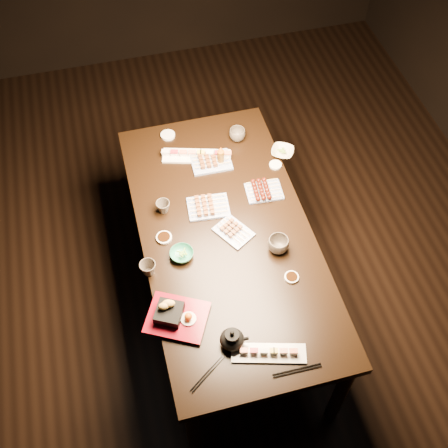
{
  "coord_description": "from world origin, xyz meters",
  "views": [
    {
      "loc": [
        -0.52,
        -1.77,
        3.19
      ],
      "look_at": [
        -0.07,
        -0.06,
        0.77
      ],
      "focal_mm": 45.0,
      "sensor_mm": 36.0,
      "label": 1
    }
  ],
  "objects_px": {
    "condiment_bottle": "(221,155)",
    "teacup_far_left": "(163,207)",
    "dining_table": "(226,270)",
    "yakitori_plate_right": "(234,230)",
    "yakitori_plate_left": "(211,160)",
    "edamame_bowl_green": "(182,254)",
    "yakitori_plate_center": "(208,205)",
    "teacup_near_left": "(148,268)",
    "teapot": "(232,338)",
    "sushi_platter_near": "(269,352)",
    "teacup_mid_right": "(278,245)",
    "teacup_far_right": "(237,135)",
    "edamame_bowl_cream": "(282,152)",
    "sushi_platter_far": "(197,154)",
    "tempura_tray": "(177,314)"
  },
  "relations": [
    {
      "from": "condiment_bottle",
      "to": "teacup_far_left",
      "type": "bearing_deg",
      "value": -145.62
    },
    {
      "from": "dining_table",
      "to": "yakitori_plate_right",
      "type": "bearing_deg",
      "value": 8.93
    },
    {
      "from": "yakitori_plate_left",
      "to": "edamame_bowl_green",
      "type": "xyz_separation_m",
      "value": [
        -0.3,
        -0.6,
        -0.01
      ]
    },
    {
      "from": "yakitori_plate_center",
      "to": "yakitori_plate_left",
      "type": "bearing_deg",
      "value": 78.75
    },
    {
      "from": "yakitori_plate_right",
      "to": "teacup_near_left",
      "type": "height_order",
      "value": "teacup_near_left"
    },
    {
      "from": "teapot",
      "to": "sushi_platter_near",
      "type": "bearing_deg",
      "value": -14.72
    },
    {
      "from": "teacup_mid_right",
      "to": "teapot",
      "type": "relative_size",
      "value": 0.81
    },
    {
      "from": "yakitori_plate_center",
      "to": "teacup_far_right",
      "type": "relative_size",
      "value": 2.33
    },
    {
      "from": "edamame_bowl_cream",
      "to": "teapot",
      "type": "distance_m",
      "value": 1.25
    },
    {
      "from": "yakitori_plate_left",
      "to": "teacup_far_left",
      "type": "bearing_deg",
      "value": -138.71
    },
    {
      "from": "dining_table",
      "to": "teacup_far_right",
      "type": "height_order",
      "value": "teacup_far_right"
    },
    {
      "from": "yakitori_plate_left",
      "to": "teacup_far_right",
      "type": "distance_m",
      "value": 0.25
    },
    {
      "from": "sushi_platter_far",
      "to": "teacup_mid_right",
      "type": "bearing_deg",
      "value": 125.74
    },
    {
      "from": "yakitori_plate_right",
      "to": "teacup_far_right",
      "type": "xyz_separation_m",
      "value": [
        0.21,
        0.67,
        0.01
      ]
    },
    {
      "from": "yakitori_plate_left",
      "to": "teapot",
      "type": "bearing_deg",
      "value": -97.4
    },
    {
      "from": "dining_table",
      "to": "edamame_bowl_cream",
      "type": "height_order",
      "value": "edamame_bowl_cream"
    },
    {
      "from": "dining_table",
      "to": "teacup_mid_right",
      "type": "bearing_deg",
      "value": -20.5
    },
    {
      "from": "edamame_bowl_green",
      "to": "teacup_near_left",
      "type": "xyz_separation_m",
      "value": [
        -0.18,
        -0.05,
        0.02
      ]
    },
    {
      "from": "teacup_far_left",
      "to": "condiment_bottle",
      "type": "height_order",
      "value": "condiment_bottle"
    },
    {
      "from": "yakitori_plate_right",
      "to": "teapot",
      "type": "relative_size",
      "value": 1.43
    },
    {
      "from": "teacup_far_left",
      "to": "condiment_bottle",
      "type": "distance_m",
      "value": 0.48
    },
    {
      "from": "condiment_bottle",
      "to": "edamame_bowl_green",
      "type": "bearing_deg",
      "value": -121.52
    },
    {
      "from": "sushi_platter_far",
      "to": "teacup_far_right",
      "type": "bearing_deg",
      "value": -146.7
    },
    {
      "from": "teacup_near_left",
      "to": "yakitori_plate_right",
      "type": "bearing_deg",
      "value": 15.27
    },
    {
      "from": "yakitori_plate_right",
      "to": "teacup_near_left",
      "type": "bearing_deg",
      "value": -105.97
    },
    {
      "from": "yakitori_plate_right",
      "to": "teacup_far_right",
      "type": "bearing_deg",
      "value": 131.68
    },
    {
      "from": "teacup_far_right",
      "to": "dining_table",
      "type": "bearing_deg",
      "value": -110.13
    },
    {
      "from": "yakitori_plate_right",
      "to": "edamame_bowl_cream",
      "type": "xyz_separation_m",
      "value": [
        0.43,
        0.48,
        -0.01
      ]
    },
    {
      "from": "edamame_bowl_green",
      "to": "teacup_near_left",
      "type": "distance_m",
      "value": 0.19
    },
    {
      "from": "teacup_far_left",
      "to": "teacup_near_left",
      "type": "bearing_deg",
      "value": -111.89
    },
    {
      "from": "sushi_platter_near",
      "to": "yakitori_plate_center",
      "type": "xyz_separation_m",
      "value": [
        -0.07,
        0.9,
        0.01
      ]
    },
    {
      "from": "tempura_tray",
      "to": "teacup_far_right",
      "type": "xyz_separation_m",
      "value": [
        0.6,
        1.09,
        -0.01
      ]
    },
    {
      "from": "dining_table",
      "to": "teacup_mid_right",
      "type": "xyz_separation_m",
      "value": [
        0.23,
        -0.17,
        0.42
      ]
    },
    {
      "from": "yakitori_plate_center",
      "to": "edamame_bowl_green",
      "type": "bearing_deg",
      "value": -122.0
    },
    {
      "from": "edamame_bowl_cream",
      "to": "teapot",
      "type": "relative_size",
      "value": 0.96
    },
    {
      "from": "sushi_platter_near",
      "to": "edamame_bowl_cream",
      "type": "distance_m",
      "value": 1.27
    },
    {
      "from": "sushi_platter_near",
      "to": "yakitori_plate_right",
      "type": "relative_size",
      "value": 1.78
    },
    {
      "from": "teacup_near_left",
      "to": "yakitori_plate_left",
      "type": "bearing_deg",
      "value": 53.19
    },
    {
      "from": "dining_table",
      "to": "teapot",
      "type": "distance_m",
      "value": 0.76
    },
    {
      "from": "sushi_platter_near",
      "to": "yakitori_plate_right",
      "type": "xyz_separation_m",
      "value": [
        0.02,
        0.7,
        0.0
      ]
    },
    {
      "from": "yakitori_plate_right",
      "to": "condiment_bottle",
      "type": "bearing_deg",
      "value": 141.9
    },
    {
      "from": "teacup_near_left",
      "to": "teapot",
      "type": "height_order",
      "value": "teapot"
    },
    {
      "from": "dining_table",
      "to": "sushi_platter_near",
      "type": "height_order",
      "value": "sushi_platter_near"
    },
    {
      "from": "yakitori_plate_left",
      "to": "teacup_near_left",
      "type": "xyz_separation_m",
      "value": [
        -0.49,
        -0.65,
        0.01
      ]
    },
    {
      "from": "teapot",
      "to": "sushi_platter_far",
      "type": "bearing_deg",
      "value": 102.0
    },
    {
      "from": "sushi_platter_far",
      "to": "tempura_tray",
      "type": "xyz_separation_m",
      "value": [
        -0.33,
        -1.01,
        0.03
      ]
    },
    {
      "from": "tempura_tray",
      "to": "sushi_platter_near",
      "type": "bearing_deg",
      "value": -9.55
    },
    {
      "from": "yakitori_plate_right",
      "to": "teacup_far_right",
      "type": "height_order",
      "value": "teacup_far_right"
    },
    {
      "from": "teacup_near_left",
      "to": "teacup_mid_right",
      "type": "relative_size",
      "value": 0.76
    },
    {
      "from": "sushi_platter_far",
      "to": "edamame_bowl_green",
      "type": "xyz_separation_m",
      "value": [
        -0.23,
        -0.66,
        -0.01
      ]
    }
  ]
}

